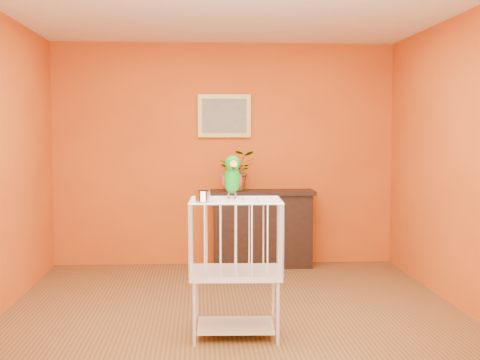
{
  "coord_description": "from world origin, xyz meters",
  "views": [
    {
      "loc": [
        -0.3,
        -5.61,
        1.56
      ],
      "look_at": [
        0.02,
        -0.49,
        1.19
      ],
      "focal_mm": 50.0,
      "sensor_mm": 36.0,
      "label": 1
    }
  ],
  "objects": [
    {
      "name": "console_cabinet",
      "position": [
        0.43,
        2.04,
        0.45
      ],
      "size": [
        1.2,
        0.43,
        0.89
      ],
      "color": "black",
      "rests_on": "ground"
    },
    {
      "name": "birdcage",
      "position": [
        -0.02,
        -0.6,
        0.55
      ],
      "size": [
        0.7,
        0.55,
        1.05
      ],
      "rotation": [
        0.0,
        0.0,
        -0.04
      ],
      "color": "silver",
      "rests_on": "ground"
    },
    {
      "name": "potted_plant",
      "position": [
        0.14,
        1.98,
        1.07
      ],
      "size": [
        0.45,
        0.49,
        0.36
      ],
      "primitive_type": "imported",
      "rotation": [
        0.0,
        0.0,
        0.08
      ],
      "color": "#26722D",
      "rests_on": "console_cabinet"
    },
    {
      "name": "room_shell",
      "position": [
        0.0,
        0.0,
        1.58
      ],
      "size": [
        4.5,
        4.5,
        4.5
      ],
      "color": "orange",
      "rests_on": "ground"
    },
    {
      "name": "framed_picture",
      "position": [
        0.0,
        2.22,
        1.75
      ],
      "size": [
        0.62,
        0.04,
        0.5
      ],
      "color": "#AD8E3D",
      "rests_on": "room_shell"
    },
    {
      "name": "parrot",
      "position": [
        -0.05,
        -0.52,
        1.22
      ],
      "size": [
        0.16,
        0.3,
        0.33
      ],
      "rotation": [
        0.0,
        0.0,
        0.06
      ],
      "color": "#59544C",
      "rests_on": "birdcage"
    },
    {
      "name": "ground",
      "position": [
        0.0,
        0.0,
        0.0
      ],
      "size": [
        4.5,
        4.5,
        0.0
      ],
      "primitive_type": "plane",
      "color": "brown",
      "rests_on": "ground"
    },
    {
      "name": "feed_cup",
      "position": [
        -0.27,
        -0.77,
        1.1
      ],
      "size": [
        0.11,
        0.11,
        0.08
      ],
      "primitive_type": "cylinder",
      "color": "silver",
      "rests_on": "birdcage"
    }
  ]
}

